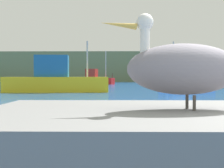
{
  "coord_description": "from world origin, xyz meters",
  "views": [
    {
      "loc": [
        -1.94,
        -2.53,
        1.2
      ],
      "look_at": [
        -2.18,
        12.97,
        0.78
      ],
      "focal_mm": 48.14,
      "sensor_mm": 36.0,
      "label": 1
    }
  ],
  "objects": [
    {
      "name": "fishing_boat_yellow",
      "position": [
        -6.48,
        19.67,
        0.89
      ],
      "size": [
        7.73,
        2.67,
        3.79
      ],
      "rotation": [
        0.0,
        0.0,
        0.09
      ],
      "color": "yellow",
      "rests_on": "ground"
    },
    {
      "name": "pier_dock",
      "position": [
        -1.3,
        0.31,
        0.44
      ],
      "size": [
        3.89,
        2.25,
        0.88
      ],
      "primitive_type": "cube",
      "color": "gray",
      "rests_on": "ground"
    },
    {
      "name": "hillside_backdrop",
      "position": [
        0.0,
        61.5,
        3.02
      ],
      "size": [
        140.0,
        10.46,
        6.04
      ],
      "primitive_type": "cube",
      "color": "#6B7A51",
      "rests_on": "ground"
    },
    {
      "name": "pelican",
      "position": [
        -1.31,
        0.31,
        1.27
      ],
      "size": [
        1.39,
        0.67,
        0.9
      ],
      "rotation": [
        0.0,
        0.0,
        -3.0
      ],
      "color": "gray",
      "rests_on": "pier_dock"
    },
    {
      "name": "fishing_boat_red",
      "position": [
        -5.18,
        40.87,
        0.73
      ],
      "size": [
        5.76,
        3.18,
        4.74
      ],
      "rotation": [
        0.0,
        0.0,
        -0.3
      ],
      "color": "red",
      "rests_on": "ground"
    },
    {
      "name": "fishing_boat_blue",
      "position": [
        5.21,
        28.85,
        0.92
      ],
      "size": [
        6.31,
        4.32,
        4.7
      ],
      "rotation": [
        0.0,
        0.0,
        3.61
      ],
      "color": "blue",
      "rests_on": "ground"
    }
  ]
}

